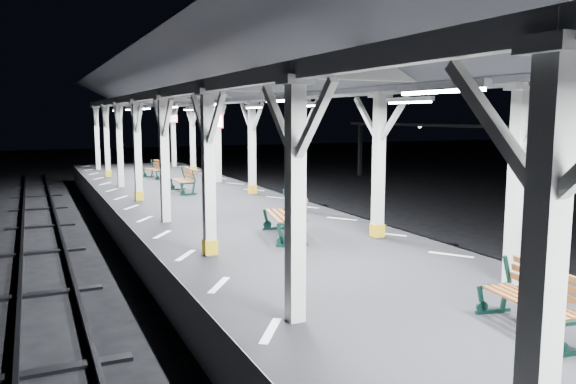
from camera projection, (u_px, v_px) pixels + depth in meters
ground at (346, 321)px, 10.47m from camera, size 120.00×120.00×0.00m
platform at (346, 295)px, 10.40m from camera, size 6.00×50.00×1.00m
hazard_stripes_left at (219, 285)px, 9.32m from camera, size 1.00×48.00×0.01m
hazard_stripes_right at (451, 255)px, 11.35m from camera, size 1.00×48.00×0.01m
track_left at (57, 366)px, 8.39m from camera, size 2.20×60.00×0.16m
track_right at (539, 283)px, 12.53m from camera, size 2.20×60.00×0.16m
canopy at (350, 72)px, 9.84m from camera, size 5.40×49.00×4.65m
bench_near at (537, 298)px, 7.27m from camera, size 0.78×1.61×0.84m
bench_mid at (288, 214)px, 12.93m from camera, size 1.11×2.01×1.03m
bench_far at (185, 180)px, 20.56m from camera, size 0.62×1.63×0.88m
bench_extra at (156, 169)px, 25.16m from camera, size 0.83×1.57×0.81m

